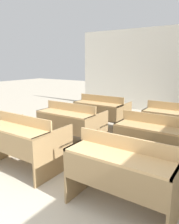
{
  "coord_description": "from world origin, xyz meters",
  "views": [
    {
      "loc": [
        1.64,
        -0.64,
        1.64
      ],
      "look_at": [
        -0.53,
        2.57,
        0.74
      ],
      "focal_mm": 35.0,
      "sensor_mm": 36.0,
      "label": 1
    }
  ],
  "objects_px": {
    "bench_second_left": "(71,122)",
    "bench_third_left": "(102,111)",
    "bench_second_right": "(157,139)",
    "bench_front_left": "(25,140)",
    "bench_third_right": "(176,122)",
    "bench_front_right": "(125,169)"
  },
  "relations": [
    {
      "from": "bench_front_right",
      "to": "bench_third_right",
      "type": "xyz_separation_m",
      "value": [
        0.0,
        2.37,
        0.0
      ]
    },
    {
      "from": "bench_second_left",
      "to": "bench_third_right",
      "type": "height_order",
      "value": "same"
    },
    {
      "from": "bench_third_left",
      "to": "bench_second_left",
      "type": "bearing_deg",
      "value": -89.61
    },
    {
      "from": "bench_second_right",
      "to": "bench_third_right",
      "type": "distance_m",
      "value": 1.17
    },
    {
      "from": "bench_front_right",
      "to": "bench_front_left",
      "type": "bearing_deg",
      "value": 179.51
    },
    {
      "from": "bench_second_left",
      "to": "bench_second_right",
      "type": "xyz_separation_m",
      "value": [
        1.71,
        0.02,
        0.0
      ]
    },
    {
      "from": "bench_second_right",
      "to": "bench_third_right",
      "type": "bearing_deg",
      "value": 89.51
    },
    {
      "from": "bench_front_left",
      "to": "bench_third_left",
      "type": "relative_size",
      "value": 1.0
    },
    {
      "from": "bench_second_left",
      "to": "bench_third_left",
      "type": "xyz_separation_m",
      "value": [
        -0.01,
        1.19,
        0.0
      ]
    },
    {
      "from": "bench_front_right",
      "to": "bench_third_right",
      "type": "relative_size",
      "value": 1.0
    },
    {
      "from": "bench_front_left",
      "to": "bench_second_left",
      "type": "height_order",
      "value": "same"
    },
    {
      "from": "bench_front_left",
      "to": "bench_third_left",
      "type": "distance_m",
      "value": 2.36
    },
    {
      "from": "bench_second_right",
      "to": "bench_second_left",
      "type": "bearing_deg",
      "value": -179.39
    },
    {
      "from": "bench_second_left",
      "to": "bench_second_right",
      "type": "height_order",
      "value": "same"
    },
    {
      "from": "bench_second_left",
      "to": "bench_third_right",
      "type": "relative_size",
      "value": 1.0
    },
    {
      "from": "bench_second_left",
      "to": "bench_front_left",
      "type": "bearing_deg",
      "value": -89.17
    },
    {
      "from": "bench_second_right",
      "to": "bench_front_right",
      "type": "bearing_deg",
      "value": -89.7
    },
    {
      "from": "bench_front_left",
      "to": "bench_third_left",
      "type": "bearing_deg",
      "value": 90.61
    },
    {
      "from": "bench_front_left",
      "to": "bench_third_left",
      "type": "xyz_separation_m",
      "value": [
        -0.03,
        2.36,
        0.0
      ]
    },
    {
      "from": "bench_third_left",
      "to": "bench_third_right",
      "type": "height_order",
      "value": "same"
    },
    {
      "from": "bench_front_right",
      "to": "bench_second_left",
      "type": "bearing_deg",
      "value": 145.48
    },
    {
      "from": "bench_front_left",
      "to": "bench_front_right",
      "type": "bearing_deg",
      "value": -0.49
    }
  ]
}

